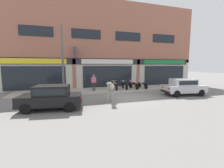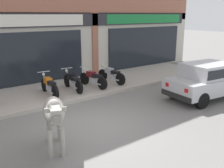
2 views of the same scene
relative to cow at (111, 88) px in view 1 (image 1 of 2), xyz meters
name	(u,v)px [view 1 (image 1 of 2)]	position (x,y,z in m)	size (l,w,h in m)	color
ground_plane	(127,98)	(1.58, 0.65, -1.01)	(90.00, 90.00, 0.00)	slate
sidewalk	(113,89)	(1.58, 4.56, -0.94)	(19.00, 3.41, 0.13)	#A8A093
shop_building	(108,47)	(1.58, 6.52, 3.77)	(23.00, 1.40, 9.96)	#9E604C
cow	(111,88)	(0.00, 0.00, 0.00)	(1.10, 2.03, 1.61)	#9E998E
car_0	(183,86)	(6.73, 0.12, -0.19)	(3.74, 2.00, 1.46)	black
car_1	(51,96)	(-4.00, -1.04, -0.19)	(3.76, 2.08, 1.46)	black
motorcycle_0	(115,86)	(1.68, 4.03, -0.49)	(0.52, 1.81, 0.88)	black
motorcycle_1	(125,85)	(2.79, 4.09, -0.49)	(0.52, 1.81, 0.88)	black
motorcycle_2	(134,85)	(3.77, 3.99, -0.49)	(0.52, 1.81, 0.88)	black
motorcycle_3	(142,85)	(4.88, 4.09, -0.49)	(0.52, 1.81, 0.88)	black
pedestrian	(94,81)	(-0.54, 4.01, 0.11)	(0.50, 0.32, 1.60)	#2D2D33
utility_pole	(63,60)	(-3.35, 3.15, 2.05)	(0.18, 0.18, 5.84)	#595651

